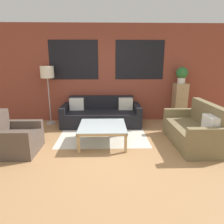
{
  "coord_description": "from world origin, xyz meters",
  "views": [
    {
      "loc": [
        -0.01,
        -3.53,
        1.8
      ],
      "look_at": [
        0.12,
        1.25,
        0.55
      ],
      "focal_mm": 32.0,
      "sensor_mm": 36.0,
      "label": 1
    }
  ],
  "objects_px": {
    "settee_vintage": "(194,131)",
    "coffee_table": "(102,128)",
    "couch_dark": "(101,115)",
    "floor_lamp": "(47,74)",
    "armchair_corner": "(15,139)",
    "drawer_cabinet": "(179,103)",
    "potted_plant": "(182,74)"
  },
  "relations": [
    {
      "from": "drawer_cabinet",
      "to": "potted_plant",
      "type": "height_order",
      "value": "potted_plant"
    },
    {
      "from": "couch_dark",
      "to": "drawer_cabinet",
      "type": "bearing_deg",
      "value": 5.42
    },
    {
      "from": "floor_lamp",
      "to": "drawer_cabinet",
      "type": "relative_size",
      "value": 1.43
    },
    {
      "from": "drawer_cabinet",
      "to": "settee_vintage",
      "type": "bearing_deg",
      "value": -98.45
    },
    {
      "from": "drawer_cabinet",
      "to": "couch_dark",
      "type": "bearing_deg",
      "value": -174.58
    },
    {
      "from": "armchair_corner",
      "to": "coffee_table",
      "type": "xyz_separation_m",
      "value": [
        1.73,
        0.39,
        0.09
      ]
    },
    {
      "from": "coffee_table",
      "to": "floor_lamp",
      "type": "height_order",
      "value": "floor_lamp"
    },
    {
      "from": "armchair_corner",
      "to": "coffee_table",
      "type": "distance_m",
      "value": 1.77
    },
    {
      "from": "couch_dark",
      "to": "coffee_table",
      "type": "xyz_separation_m",
      "value": [
        0.06,
        -1.35,
        0.09
      ]
    },
    {
      "from": "coffee_table",
      "to": "floor_lamp",
      "type": "bearing_deg",
      "value": 135.73
    },
    {
      "from": "coffee_table",
      "to": "drawer_cabinet",
      "type": "xyz_separation_m",
      "value": [
        2.24,
        1.56,
        0.21
      ]
    },
    {
      "from": "settee_vintage",
      "to": "drawer_cabinet",
      "type": "bearing_deg",
      "value": 81.55
    },
    {
      "from": "armchair_corner",
      "to": "potted_plant",
      "type": "relative_size",
      "value": 1.83
    },
    {
      "from": "drawer_cabinet",
      "to": "potted_plant",
      "type": "distance_m",
      "value": 0.84
    },
    {
      "from": "settee_vintage",
      "to": "coffee_table",
      "type": "height_order",
      "value": "settee_vintage"
    },
    {
      "from": "coffee_table",
      "to": "potted_plant",
      "type": "xyz_separation_m",
      "value": [
        2.24,
        1.56,
        1.04
      ]
    },
    {
      "from": "settee_vintage",
      "to": "potted_plant",
      "type": "relative_size",
      "value": 3.47
    },
    {
      "from": "armchair_corner",
      "to": "drawer_cabinet",
      "type": "distance_m",
      "value": 4.43
    },
    {
      "from": "settee_vintage",
      "to": "potted_plant",
      "type": "height_order",
      "value": "potted_plant"
    },
    {
      "from": "settee_vintage",
      "to": "armchair_corner",
      "type": "height_order",
      "value": "settee_vintage"
    },
    {
      "from": "drawer_cabinet",
      "to": "armchair_corner",
      "type": "bearing_deg",
      "value": -153.81
    },
    {
      "from": "armchair_corner",
      "to": "couch_dark",
      "type": "bearing_deg",
      "value": 46.14
    },
    {
      "from": "potted_plant",
      "to": "drawer_cabinet",
      "type": "bearing_deg",
      "value": -90.0
    },
    {
      "from": "couch_dark",
      "to": "floor_lamp",
      "type": "height_order",
      "value": "floor_lamp"
    },
    {
      "from": "couch_dark",
      "to": "coffee_table",
      "type": "height_order",
      "value": "couch_dark"
    },
    {
      "from": "armchair_corner",
      "to": "potted_plant",
      "type": "bearing_deg",
      "value": 26.19
    },
    {
      "from": "settee_vintage",
      "to": "potted_plant",
      "type": "xyz_separation_m",
      "value": [
        0.25,
        1.65,
        1.1
      ]
    },
    {
      "from": "armchair_corner",
      "to": "potted_plant",
      "type": "distance_m",
      "value": 4.56
    },
    {
      "from": "settee_vintage",
      "to": "armchair_corner",
      "type": "bearing_deg",
      "value": -175.41
    },
    {
      "from": "settee_vintage",
      "to": "floor_lamp",
      "type": "height_order",
      "value": "floor_lamp"
    },
    {
      "from": "couch_dark",
      "to": "floor_lamp",
      "type": "bearing_deg",
      "value": 173.8
    },
    {
      "from": "couch_dark",
      "to": "floor_lamp",
      "type": "xyz_separation_m",
      "value": [
        -1.48,
        0.16,
        1.14
      ]
    }
  ]
}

